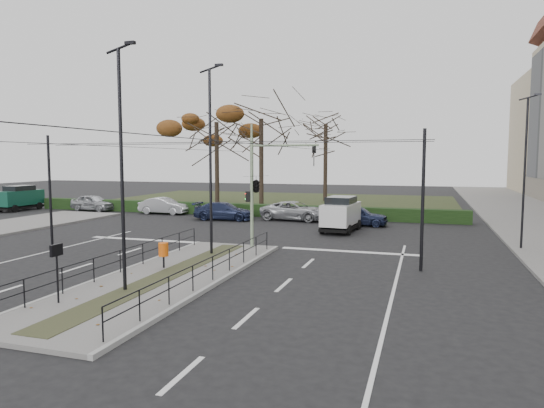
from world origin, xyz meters
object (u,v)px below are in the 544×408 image
Objects in this scene: traffic_light at (258,184)px; streetlamp_median_far at (211,159)px; parked_car_second at (164,206)px; parked_car_third at (224,211)px; info_panel at (56,257)px; streetlamp_sidewalk at (525,171)px; parked_car_fifth at (358,216)px; green_van at (20,197)px; white_van at (341,213)px; litter_bin at (163,250)px; rust_tree at (216,122)px; bare_tree_center at (326,130)px; bare_tree_near at (261,125)px; streetlamp_median_near at (122,167)px; parked_car_first at (93,203)px; parked_car_fourth at (295,211)px.

streetlamp_median_far is at bearing -123.96° from traffic_light.
parked_car_second is 0.91× the size of parked_car_third.
parked_car_second is at bearing 112.98° from info_panel.
streetlamp_sidewalk is (14.67, 6.22, -0.59)m from streetlamp_median_far.
info_panel is 0.45× the size of parked_car_fifth.
traffic_light is at bearing 56.04° from streetlamp_median_far.
streetlamp_sidewalk reaches higher than green_van.
streetlamp_sidewalk is at bearing -20.94° from white_van.
rust_tree is (-9.95, 27.84, 7.57)m from litter_bin.
bare_tree_center is at bearing 34.78° from green_van.
streetlamp_sidewalk is 28.14m from parked_car_second.
traffic_light is 13.68m from streetlamp_sidewalk.
litter_bin is at bearing -89.87° from bare_tree_center.
bare_tree_near is (6.12, 8.13, 7.31)m from parked_car_second.
info_panel is 0.21× the size of streetlamp_median_far.
streetlamp_median_near is 1.98× the size of parked_car_second.
rust_tree is (1.05, 8.89, 7.76)m from parked_car_second.
traffic_light is 0.63× the size of streetlamp_median_far.
streetlamp_median_near is at bearing 58.98° from info_panel.
traffic_light is at bearing -61.14° from rust_tree.
streetlamp_median_near is 0.75× the size of bare_tree_near.
parked_car_second is at bearing 135.04° from traffic_light.
streetlamp_sidewalk is at bearing -110.20° from parked_car_second.
parked_car_first is 0.98× the size of green_van.
litter_bin is at bearing -147.88° from streetlamp_sidewalk.
streetlamp_median_near reaches higher than parked_car_fifth.
parked_car_second is at bearing -96.72° from rust_tree.
streetlamp_sidewalk is 1.66× the size of parked_car_third.
info_panel is at bearing -98.29° from streetlamp_median_far.
info_panel is 0.17× the size of bare_tree_near.
parked_car_fourth is (5.31, 1.47, 0.04)m from parked_car_third.
rust_tree is at bearing 53.99° from parked_car_fourth.
green_van is (-40.49, 7.87, -2.94)m from streetlamp_sidewalk.
parked_car_first is (-33.86, 9.67, -3.40)m from streetlamp_sidewalk.
bare_tree_near reaches higher than bare_tree_center.
streetlamp_median_far is 14.82m from parked_car_fifth.
bare_tree_near is at bearing 126.74° from white_van.
info_panel is 19.87m from white_van.
parked_car_fourth is (-14.44, 8.60, -3.41)m from streetlamp_sidewalk.
parked_car_fifth is at bearing 73.46° from info_panel.
parked_car_first is 25.22m from bare_tree_center.
white_van is (9.70, -3.29, 0.51)m from parked_car_third.
parked_car_second is at bearing -86.71° from parked_car_first.
traffic_light is at bearing -111.50° from white_van.
rust_tree reaches higher than streetlamp_median_near.
white_van is at bearing -97.80° from parked_car_first.
green_van is (-30.44, 4.03, 0.00)m from white_van.
traffic_light is at bearing -117.21° from parked_car_first.
parked_car_first is 0.92× the size of parked_car_third.
rust_tree reaches higher than streetlamp_sidewalk.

